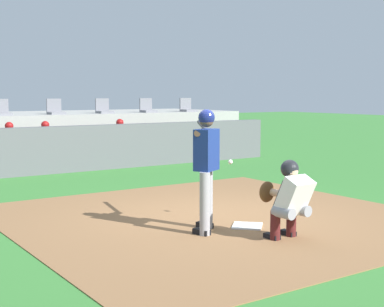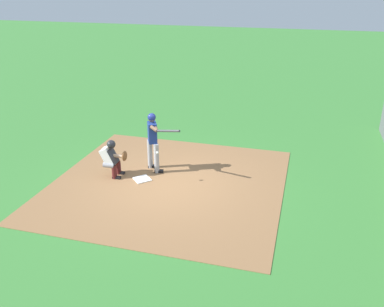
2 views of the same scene
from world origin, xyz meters
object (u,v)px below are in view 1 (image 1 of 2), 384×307
at_px(stadium_seat_7, 187,108).
at_px(stadium_seat_6, 147,108).
at_px(dugout_player_2, 47,144).
at_px(dugout_player_3, 122,140).
at_px(stadium_seat_5, 104,109).
at_px(stadium_seat_3, 2,111).
at_px(stadium_seat_4, 55,110).
at_px(batter_at_plate, 206,162).
at_px(dugout_player_1, 11,146).
at_px(catcher_crouched, 288,197).
at_px(home_plate, 247,226).

bearing_deg(stadium_seat_7, stadium_seat_6, 180.00).
xyz_separation_m(dugout_player_2, dugout_player_3, (2.24, 0.00, 0.00)).
distance_m(stadium_seat_5, stadium_seat_6, 1.63).
distance_m(stadium_seat_3, stadium_seat_4, 1.62).
relative_size(batter_at_plate, stadium_seat_3, 3.76).
bearing_deg(stadium_seat_5, batter_at_plate, -107.24).
distance_m(dugout_player_1, stadium_seat_5, 4.22).
relative_size(dugout_player_2, stadium_seat_3, 2.71).
height_order(batter_at_plate, stadium_seat_3, stadium_seat_3).
xyz_separation_m(dugout_player_1, dugout_player_2, (0.97, 0.00, 0.00)).
height_order(dugout_player_3, stadium_seat_4, stadium_seat_4).
bearing_deg(stadium_seat_7, catcher_crouched, -117.26).
distance_m(home_plate, stadium_seat_7, 11.76).
xyz_separation_m(catcher_crouched, stadium_seat_5, (2.45, 11.07, 0.93)).
bearing_deg(stadium_seat_5, stadium_seat_3, 180.00).
bearing_deg(dugout_player_1, stadium_seat_4, 45.88).
relative_size(stadium_seat_4, stadium_seat_5, 1.00).
height_order(stadium_seat_4, stadium_seat_6, same).
height_order(home_plate, catcher_crouched, catcher_crouched).
bearing_deg(stadium_seat_4, stadium_seat_5, 0.00).
bearing_deg(catcher_crouched, stadium_seat_7, 62.74).
xyz_separation_m(dugout_player_1, stadium_seat_3, (0.35, 2.03, 0.86)).
xyz_separation_m(stadium_seat_5, stadium_seat_6, (1.63, 0.00, 0.00)).
height_order(dugout_player_3, stadium_seat_6, stadium_seat_6).
relative_size(dugout_player_3, stadium_seat_7, 2.71).
bearing_deg(dugout_player_2, stadium_seat_7, 19.08).
distance_m(home_plate, catcher_crouched, 1.07).
distance_m(dugout_player_3, stadium_seat_3, 3.61).
bearing_deg(home_plate, dugout_player_1, 98.11).
xyz_separation_m(batter_at_plate, stadium_seat_5, (3.12, 10.06, 0.50)).
height_order(home_plate, stadium_seat_5, stadium_seat_5).
bearing_deg(dugout_player_3, dugout_player_1, 180.00).
xyz_separation_m(home_plate, dugout_player_1, (-1.16, 8.14, 0.65)).
relative_size(home_plate, stadium_seat_6, 0.92).
xyz_separation_m(stadium_seat_4, stadium_seat_6, (3.25, 0.00, 0.00)).
xyz_separation_m(batter_at_plate, catcher_crouched, (0.67, -1.02, -0.43)).
xyz_separation_m(dugout_player_3, stadium_seat_7, (3.64, 2.03, 0.86)).
bearing_deg(stadium_seat_7, stadium_seat_5, 180.00).
xyz_separation_m(catcher_crouched, stadium_seat_6, (4.08, 11.07, 0.93)).
relative_size(home_plate, stadium_seat_3, 0.92).
height_order(dugout_player_1, stadium_seat_4, stadium_seat_4).
distance_m(dugout_player_3, stadium_seat_7, 4.26).
distance_m(dugout_player_2, dugout_player_3, 2.24).
distance_m(catcher_crouched, stadium_seat_7, 12.49).
height_order(stadium_seat_5, stadium_seat_6, same).
height_order(dugout_player_2, stadium_seat_5, stadium_seat_5).
bearing_deg(dugout_player_3, stadium_seat_4, 121.22).
height_order(stadium_seat_3, stadium_seat_7, same).
bearing_deg(catcher_crouched, stadium_seat_3, 94.11).
relative_size(home_plate, dugout_player_1, 0.34).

